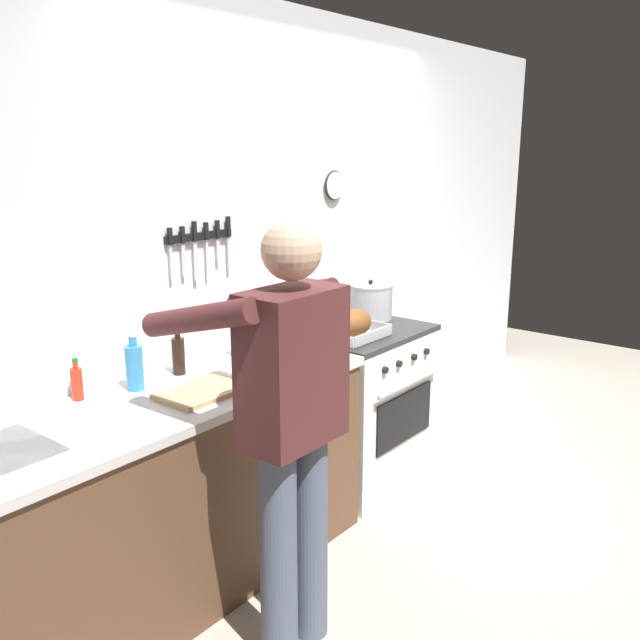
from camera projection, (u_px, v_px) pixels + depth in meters
name	position (u px, v px, depth m)	size (l,w,h in m)	color
ground_plane	(497.00, 553.00, 3.28)	(8.00, 8.00, 0.00)	#A89E8E
wall_back	(284.00, 257.00, 3.77)	(6.00, 0.13, 2.60)	silver
counter_block	(158.00, 500.00, 2.85)	(2.03, 0.65, 0.90)	brown
stove	(358.00, 404.00, 3.93)	(0.76, 0.67, 0.90)	white
person_cook	(289.00, 415.00, 2.46)	(0.51, 0.63, 1.66)	#4C566B
roasting_pan	(354.00, 326.00, 3.61)	(0.35, 0.26, 0.16)	#B7B7BC
stock_pot	(370.00, 301.00, 4.04)	(0.26, 0.26, 0.23)	#B7B7BC
cutting_board	(203.00, 391.00, 2.82)	(0.36, 0.24, 0.02)	tan
bottle_soy_sauce	(178.00, 355.00, 3.05)	(0.06, 0.06, 0.22)	black
bottle_cooking_oil	(263.00, 325.00, 3.47)	(0.07, 0.07, 0.26)	gold
bottle_dish_soap	(134.00, 366.00, 2.85)	(0.07, 0.07, 0.25)	#338CCC
bottle_hot_sauce	(77.00, 383.00, 2.74)	(0.05, 0.05, 0.18)	red
bottle_wine_red	(246.00, 332.00, 3.24)	(0.07, 0.07, 0.33)	#47141E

